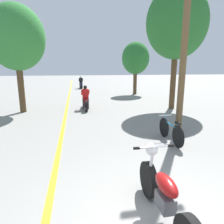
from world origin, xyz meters
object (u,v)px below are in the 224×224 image
object	(u,v)px
utility_pole	(185,31)
bicycle_parked	(171,131)
motorcycle_foreground	(164,195)
motorcycle_rider_lead	(86,100)
roadside_tree_right_near	(177,23)
roadside_tree_left	(16,38)
roadside_tree_right_far	(136,58)
motorcycle_rider_far	(81,84)

from	to	relation	value
utility_pole	bicycle_parked	world-z (taller)	utility_pole
motorcycle_foreground	motorcycle_rider_lead	size ratio (longest dim) A/B	1.00
roadside_tree_right_near	roadside_tree_left	xyz separation A→B (m)	(-8.42, 0.49, -0.91)
roadside_tree_right_far	motorcycle_foreground	xyz separation A→B (m)	(-4.02, -14.84, -2.68)
roadside_tree_right_near	motorcycle_rider_lead	xyz separation A→B (m)	(-5.03, 0.67, -4.20)
roadside_tree_right_near	roadside_tree_right_far	distance (m)	6.73
roadside_tree_right_near	bicycle_parked	distance (m)	7.21
bicycle_parked	roadside_tree_right_far	bearing A→B (deg)	78.73
roadside_tree_left	motorcycle_foreground	size ratio (longest dim) A/B	2.63
motorcycle_rider_far	motorcycle_rider_lead	bearing A→B (deg)	-90.53
utility_pole	motorcycle_rider_far	xyz separation A→B (m)	(-3.22, 16.45, -3.08)
utility_pole	roadside_tree_right_near	distance (m)	4.43
motorcycle_rider_lead	roadside_tree_right_near	bearing A→B (deg)	-7.56
motorcycle_foreground	motorcycle_rider_lead	world-z (taller)	motorcycle_rider_lead
motorcycle_rider_lead	motorcycle_rider_far	size ratio (longest dim) A/B	1.01
roadside_tree_left	motorcycle_foreground	world-z (taller)	roadside_tree_left
roadside_tree_right_near	roadside_tree_left	world-z (taller)	roadside_tree_right_near
motorcycle_foreground	motorcycle_rider_lead	distance (m)	9.00
motorcycle_foreground	bicycle_parked	xyz separation A→B (m)	(1.70, 3.18, -0.09)
utility_pole	motorcycle_foreground	bearing A→B (deg)	-121.03
roadside_tree_left	motorcycle_foreground	bearing A→B (deg)	-64.99
roadside_tree_left	bicycle_parked	xyz separation A→B (m)	(5.80, -5.61, -3.44)
motorcycle_foreground	motorcycle_rider_far	size ratio (longest dim) A/B	1.01
motorcycle_rider_lead	bicycle_parked	distance (m)	6.27
roadside_tree_left	bicycle_parked	distance (m)	8.78
motorcycle_rider_far	roadside_tree_left	bearing A→B (deg)	-106.24
motorcycle_rider_lead	roadside_tree_left	bearing A→B (deg)	-177.07
roadside_tree_right_near	bicycle_parked	bearing A→B (deg)	-117.07
roadside_tree_left	motorcycle_rider_far	bearing A→B (deg)	73.76
roadside_tree_right_far	motorcycle_foreground	world-z (taller)	roadside_tree_right_far
roadside_tree_right_near	motorcycle_rider_far	world-z (taller)	roadside_tree_right_near
roadside_tree_left	roadside_tree_right_far	bearing A→B (deg)	36.64
motorcycle_rider_lead	utility_pole	bearing A→B (deg)	-54.14
motorcycle_rider_lead	motorcycle_rider_far	bearing A→B (deg)	89.47
roadside_tree_right_far	motorcycle_rider_lead	size ratio (longest dim) A/B	2.18
motorcycle_rider_lead	bicycle_parked	xyz separation A→B (m)	(2.41, -5.79, -0.15)
roadside_tree_right_far	roadside_tree_left	distance (m)	10.15
roadside_tree_right_far	bicycle_parked	world-z (taller)	roadside_tree_right_far
motorcycle_foreground	bicycle_parked	size ratio (longest dim) A/B	1.26
roadside_tree_right_far	roadside_tree_left	size ratio (longest dim) A/B	0.83
roadside_tree_left	utility_pole	bearing A→B (deg)	-33.43
roadside_tree_left	bicycle_parked	size ratio (longest dim) A/B	3.31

